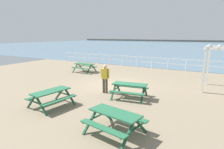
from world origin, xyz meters
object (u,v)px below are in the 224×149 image
picnic_table_near_right (130,87)px  picnic_table_near_left (51,95)px  visitor (105,77)px  picnic_table_mid_centre (115,117)px  picnic_table_far_left (84,66)px

picnic_table_near_right → picnic_table_near_left: bearing=-140.8°
visitor → picnic_table_mid_centre: bearing=30.5°
picnic_table_near_left → picnic_table_far_left: size_ratio=1.09×
picnic_table_near_left → picnic_table_mid_centre: (3.78, -0.74, 0.00)m
picnic_table_mid_centre → visitor: 4.66m
visitor → picnic_table_near_left: bearing=-24.5°
picnic_table_near_right → visitor: (-1.60, 0.11, 0.36)m
visitor → picnic_table_near_right: bearing=81.3°
picnic_table_near_right → visitor: visitor is taller
picnic_table_mid_centre → picnic_table_near_right: bearing=116.3°
picnic_table_mid_centre → picnic_table_far_left: 11.29m
picnic_table_mid_centre → visitor: bearing=135.2°
picnic_table_far_left → visitor: visitor is taller
picnic_table_near_left → visitor: size_ratio=1.20×
picnic_table_near_left → visitor: 3.26m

